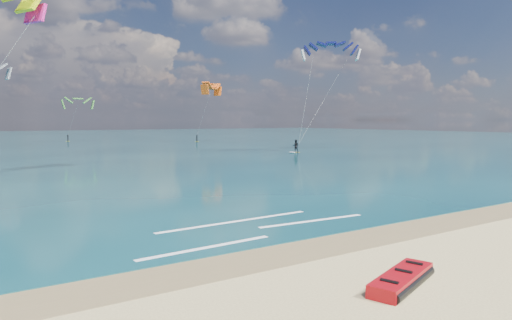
% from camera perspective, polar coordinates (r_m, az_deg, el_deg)
% --- Properties ---
extents(ground, '(320.00, 320.00, 0.00)m').
position_cam_1_polar(ground, '(50.44, -22.75, -0.63)').
color(ground, tan).
rests_on(ground, ground).
extents(wet_sand_strip, '(320.00, 2.40, 0.01)m').
position_cam_1_polar(wet_sand_strip, '(15.89, 2.02, -11.88)').
color(wet_sand_strip, brown).
rests_on(wet_sand_strip, ground).
extents(sea, '(320.00, 200.00, 0.04)m').
position_cam_1_polar(sea, '(113.90, -28.44, 2.10)').
color(sea, '#0B333D').
rests_on(sea, ground).
extents(packed_kite_left, '(3.42, 2.18, 0.43)m').
position_cam_1_polar(packed_kite_left, '(13.83, 17.72, -14.74)').
color(packed_kite_left, '#A20810').
rests_on(packed_kite_left, ground).
extents(kitesurfer_far, '(10.98, 6.29, 16.91)m').
position_cam_1_polar(kitesurfer_far, '(65.19, 7.40, 8.91)').
color(kitesurfer_far, gold).
rests_on(kitesurfer_far, sea).
extents(shoreline_foam, '(11.49, 3.63, 0.01)m').
position_cam_1_polar(shoreline_foam, '(19.68, -0.37, -8.43)').
color(shoreline_foam, white).
rests_on(shoreline_foam, ground).
extents(distant_kites, '(45.25, 20.56, 13.34)m').
position_cam_1_polar(distant_kites, '(90.95, -18.94, 5.53)').
color(distant_kites, gray).
rests_on(distant_kites, ground).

